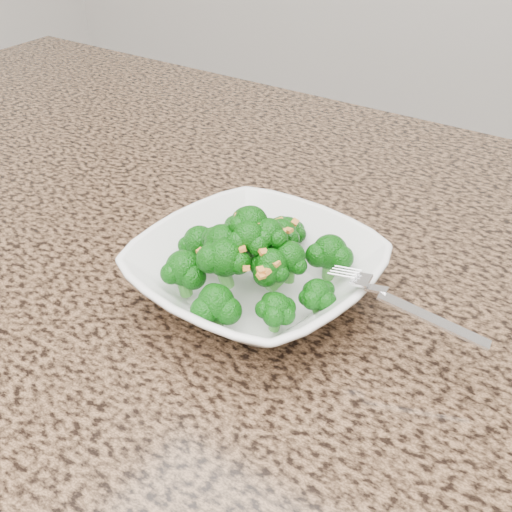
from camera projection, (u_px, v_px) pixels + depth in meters
The scene contains 6 objects.
cabinet at pixel (204, 507), 0.98m from camera, with size 1.55×0.95×0.87m, color #3C2518.
granite_counter at pixel (186, 265), 0.72m from camera, with size 1.64×1.04×0.03m, color brown.
bowl at pixel (256, 274), 0.63m from camera, with size 0.23×0.23×0.06m, color white.
broccoli_pile at pixel (256, 222), 0.60m from camera, with size 0.20×0.20×0.06m, color #0B5409, non-canonical shape.
garlic_topping at pixel (256, 190), 0.58m from camera, with size 0.12×0.12×0.01m, color orange, non-canonical shape.
fork at pixel (380, 291), 0.56m from camera, with size 0.16×0.03×0.01m, color silver, non-canonical shape.
Camera 1 is at (0.40, -0.15, 1.30)m, focal length 45.00 mm.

